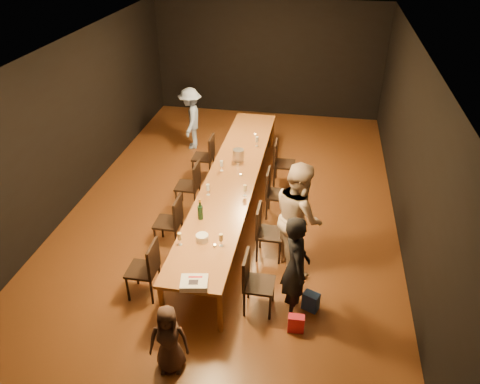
% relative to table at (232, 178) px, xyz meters
% --- Properties ---
extents(ground, '(10.00, 10.00, 0.00)m').
position_rel_table_xyz_m(ground, '(0.00, 0.00, -0.70)').
color(ground, '#492C12').
rests_on(ground, ground).
extents(room_shell, '(6.04, 10.04, 3.02)m').
position_rel_table_xyz_m(room_shell, '(0.00, 0.00, 1.38)').
color(room_shell, black).
rests_on(room_shell, ground).
extents(table, '(0.90, 6.00, 0.75)m').
position_rel_table_xyz_m(table, '(0.00, 0.00, 0.00)').
color(table, brown).
rests_on(table, ground).
extents(chair_right_0, '(0.42, 0.42, 0.93)m').
position_rel_table_xyz_m(chair_right_0, '(0.85, -2.40, -0.24)').
color(chair_right_0, black).
rests_on(chair_right_0, ground).
extents(chair_right_1, '(0.42, 0.42, 0.93)m').
position_rel_table_xyz_m(chair_right_1, '(0.85, -1.20, -0.24)').
color(chair_right_1, black).
rests_on(chair_right_1, ground).
extents(chair_right_2, '(0.42, 0.42, 0.93)m').
position_rel_table_xyz_m(chair_right_2, '(0.85, 0.00, -0.24)').
color(chair_right_2, black).
rests_on(chair_right_2, ground).
extents(chair_right_3, '(0.42, 0.42, 0.93)m').
position_rel_table_xyz_m(chair_right_3, '(0.85, 1.20, -0.24)').
color(chair_right_3, black).
rests_on(chair_right_3, ground).
extents(chair_left_0, '(0.42, 0.42, 0.93)m').
position_rel_table_xyz_m(chair_left_0, '(-0.85, -2.40, -0.24)').
color(chair_left_0, black).
rests_on(chair_left_0, ground).
extents(chair_left_1, '(0.42, 0.42, 0.93)m').
position_rel_table_xyz_m(chair_left_1, '(-0.85, -1.20, -0.24)').
color(chair_left_1, black).
rests_on(chair_left_1, ground).
extents(chair_left_2, '(0.42, 0.42, 0.93)m').
position_rel_table_xyz_m(chair_left_2, '(-0.85, 0.00, -0.24)').
color(chair_left_2, black).
rests_on(chair_left_2, ground).
extents(chair_left_3, '(0.42, 0.42, 0.93)m').
position_rel_table_xyz_m(chair_left_3, '(-0.85, 1.20, -0.24)').
color(chair_left_3, black).
rests_on(chair_left_3, ground).
extents(woman_birthday, '(0.51, 0.65, 1.58)m').
position_rel_table_xyz_m(woman_birthday, '(1.33, -2.34, 0.09)').
color(woman_birthday, black).
rests_on(woman_birthday, ground).
extents(woman_tan, '(0.96, 1.07, 1.81)m').
position_rel_table_xyz_m(woman_tan, '(1.28, -1.29, 0.20)').
color(woman_tan, beige).
rests_on(woman_tan, ground).
extents(man_blue, '(0.67, 1.00, 1.45)m').
position_rel_table_xyz_m(man_blue, '(-1.47, 2.53, 0.02)').
color(man_blue, '#859BCD').
rests_on(man_blue, ground).
extents(child, '(0.53, 0.40, 0.99)m').
position_rel_table_xyz_m(child, '(-0.08, -3.58, -0.21)').
color(child, '#3F2B23').
rests_on(child, ground).
extents(gift_bag_red, '(0.23, 0.13, 0.26)m').
position_rel_table_xyz_m(gift_bag_red, '(1.40, -2.72, -0.57)').
color(gift_bag_red, red).
rests_on(gift_bag_red, ground).
extents(gift_bag_blue, '(0.26, 0.22, 0.28)m').
position_rel_table_xyz_m(gift_bag_blue, '(1.58, -2.28, -0.56)').
color(gift_bag_blue, '#224494').
rests_on(gift_bag_blue, ground).
extents(birthday_cake, '(0.39, 0.34, 0.08)m').
position_rel_table_xyz_m(birthday_cake, '(0.07, -2.89, 0.09)').
color(birthday_cake, white).
rests_on(birthday_cake, table).
extents(plate_stack, '(0.22, 0.22, 0.10)m').
position_rel_table_xyz_m(plate_stack, '(-0.06, -1.95, 0.10)').
color(plate_stack, white).
rests_on(plate_stack, table).
extents(champagne_bottle, '(0.11, 0.11, 0.36)m').
position_rel_table_xyz_m(champagne_bottle, '(-0.22, -1.41, 0.23)').
color(champagne_bottle, black).
rests_on(champagne_bottle, table).
extents(ice_bucket, '(0.23, 0.23, 0.23)m').
position_rel_table_xyz_m(ice_bucket, '(0.00, 0.61, 0.17)').
color(ice_bucket, '#A9A9AD').
rests_on(ice_bucket, table).
extents(wineglass_0, '(0.06, 0.06, 0.21)m').
position_rel_table_xyz_m(wineglass_0, '(-0.35, -2.10, 0.15)').
color(wineglass_0, beige).
rests_on(wineglass_0, table).
extents(wineglass_1, '(0.06, 0.06, 0.21)m').
position_rel_table_xyz_m(wineglass_1, '(0.24, -2.02, 0.15)').
color(wineglass_1, beige).
rests_on(wineglass_1, table).
extents(wineglass_2, '(0.06, 0.06, 0.21)m').
position_rel_table_xyz_m(wineglass_2, '(-0.27, -0.70, 0.15)').
color(wineglass_2, silver).
rests_on(wineglass_2, table).
extents(wineglass_3, '(0.06, 0.06, 0.21)m').
position_rel_table_xyz_m(wineglass_3, '(0.34, -0.62, 0.15)').
color(wineglass_3, beige).
rests_on(wineglass_3, table).
extents(wineglass_4, '(0.06, 0.06, 0.21)m').
position_rel_table_xyz_m(wineglass_4, '(-0.23, 0.17, 0.15)').
color(wineglass_4, silver).
rests_on(wineglass_4, table).
extents(wineglass_5, '(0.06, 0.06, 0.21)m').
position_rel_table_xyz_m(wineglass_5, '(0.26, 1.31, 0.15)').
color(wineglass_5, silver).
rests_on(wineglass_5, table).
extents(tealight_near, '(0.05, 0.05, 0.03)m').
position_rel_table_xyz_m(tealight_near, '(0.15, -2.05, 0.06)').
color(tealight_near, '#B2B7B2').
rests_on(tealight_near, table).
extents(tealight_mid, '(0.05, 0.05, 0.03)m').
position_rel_table_xyz_m(tealight_mid, '(0.15, 0.05, 0.06)').
color(tealight_mid, '#B2B7B2').
rests_on(tealight_mid, table).
extents(tealight_far, '(0.05, 0.05, 0.03)m').
position_rel_table_xyz_m(tealight_far, '(0.15, 1.82, 0.06)').
color(tealight_far, '#B2B7B2').
rests_on(tealight_far, table).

